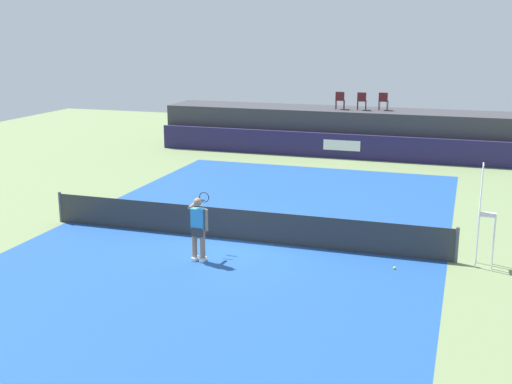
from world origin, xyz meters
The scene contains 13 objects.
ground_plane centered at (0.00, 3.00, 0.00)m, with size 48.00×48.00×0.00m, color #6B7F51.
court_inner centered at (0.00, 0.00, 0.00)m, with size 12.00×22.00×0.00m, color #1C478C.
sponsor_wall centered at (0.00, 13.50, 0.60)m, with size 18.00×0.22×1.20m.
spectator_platform centered at (0.00, 15.30, 1.10)m, with size 18.00×2.80×2.20m, color #38383D.
spectator_chair_far_left centered at (0.03, 15.00, 2.69)m, with size 0.48×0.48×0.89m.
spectator_chair_left centered at (1.12, 15.02, 2.69)m, with size 0.48×0.48×0.89m.
spectator_chair_center centered at (2.15, 15.27, 2.69)m, with size 0.44×0.44×0.89m.
umpire_chair centered at (6.80, 0.00, 1.59)m, with size 0.44×0.44×2.76m.
tennis_net centered at (0.00, 0.00, 0.47)m, with size 12.40×0.02×0.95m, color #2D2D2D.
net_post_near centered at (-6.20, 0.00, 0.50)m, with size 0.10×0.10×1.00m, color #4C4C51.
net_post_far centered at (6.20, 0.00, 0.50)m, with size 0.10×0.10×1.00m, color #4C4C51.
tennis_player centered at (-0.46, -1.99, 0.96)m, with size 0.66×1.13×1.77m.
tennis_ball centered at (4.69, -1.01, 0.04)m, with size 0.07×0.07×0.07m, color #D8EA33.
Camera 1 is at (6.26, -17.49, 6.15)m, focal length 45.80 mm.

